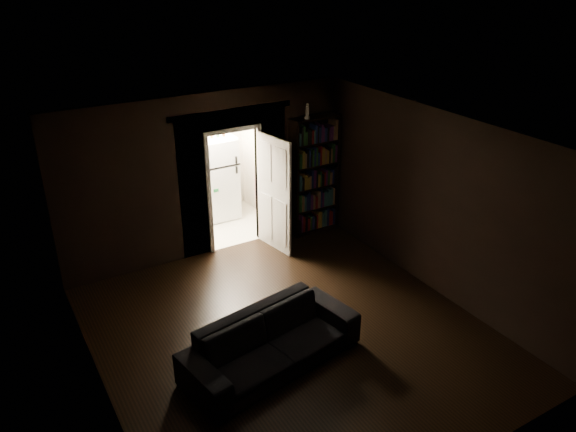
% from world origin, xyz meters
% --- Properties ---
extents(ground, '(5.50, 5.50, 0.00)m').
position_xyz_m(ground, '(0.00, 0.00, 0.00)').
color(ground, black).
rests_on(ground, ground).
extents(room_walls, '(5.02, 5.61, 2.84)m').
position_xyz_m(room_walls, '(-0.01, 1.07, 1.68)').
color(room_walls, black).
rests_on(room_walls, ground).
extents(kitchen_alcove, '(2.20, 1.80, 2.60)m').
position_xyz_m(kitchen_alcove, '(0.50, 3.87, 1.21)').
color(kitchen_alcove, beige).
rests_on(kitchen_alcove, ground).
extents(sofa, '(2.46, 1.39, 0.89)m').
position_xyz_m(sofa, '(-0.53, -0.40, 0.45)').
color(sofa, black).
rests_on(sofa, ground).
extents(bookshelf, '(0.91, 0.35, 2.20)m').
position_xyz_m(bookshelf, '(2.00, 2.55, 1.10)').
color(bookshelf, black).
rests_on(bookshelf, ground).
extents(refrigerator, '(0.77, 0.71, 1.65)m').
position_xyz_m(refrigerator, '(0.69, 4.03, 0.82)').
color(refrigerator, white).
rests_on(refrigerator, ground).
extents(door, '(0.19, 0.85, 2.05)m').
position_xyz_m(door, '(1.04, 2.31, 1.02)').
color(door, silver).
rests_on(door, ground).
extents(figurine, '(0.10, 0.10, 0.27)m').
position_xyz_m(figurine, '(1.80, 2.49, 2.33)').
color(figurine, silver).
rests_on(figurine, bookshelf).
extents(bottles, '(0.62, 0.24, 0.25)m').
position_xyz_m(bottles, '(0.63, 3.94, 1.78)').
color(bottles, black).
rests_on(bottles, refrigerator).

